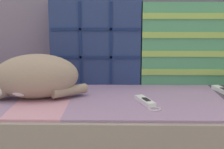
# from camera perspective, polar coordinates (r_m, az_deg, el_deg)

# --- Properties ---
(couch) EXTENTS (2.11, 0.86, 0.42)m
(couch) POSITION_cam_1_polar(r_m,az_deg,el_deg) (1.67, -2.32, -10.00)
(couch) COLOR brown
(couch) RESTS_ON ground_plane
(sofa_backrest) EXTENTS (2.07, 0.14, 0.51)m
(sofa_backrest) POSITION_cam_1_polar(r_m,az_deg,el_deg) (1.92, -1.79, 7.21)
(sofa_backrest) COLOR slate
(sofa_backrest) RESTS_ON couch
(throw_pillow_quilted) EXTENTS (0.46, 0.14, 0.42)m
(throw_pillow_quilted) POSITION_cam_1_polar(r_m,az_deg,el_deg) (1.78, -2.60, 5.45)
(throw_pillow_quilted) COLOR navy
(throw_pillow_quilted) RESTS_ON couch
(throw_pillow_striped) EXTENTS (0.47, 0.14, 0.41)m
(throw_pillow_striped) POSITION_cam_1_polar(r_m,az_deg,el_deg) (1.81, 12.24, 5.14)
(throw_pillow_striped) COLOR #4C9366
(throw_pillow_striped) RESTS_ON couch
(sleeping_cat) EXTENTS (0.43, 0.26, 0.19)m
(sleeping_cat) POSITION_cam_1_polar(r_m,az_deg,el_deg) (1.52, -13.12, -0.54)
(sleeping_cat) COLOR gray
(sleeping_cat) RESTS_ON couch
(game_remote_near) EXTENTS (0.09, 0.21, 0.02)m
(game_remote_near) POSITION_cam_1_polar(r_m,az_deg,el_deg) (1.67, 18.14, -2.64)
(game_remote_near) COLOR white
(game_remote_near) RESTS_ON couch
(game_remote_far) EXTENTS (0.10, 0.19, 0.02)m
(game_remote_far) POSITION_cam_1_polar(r_m,az_deg,el_deg) (1.43, 5.63, -4.51)
(game_remote_far) COLOR white
(game_remote_far) RESTS_ON couch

